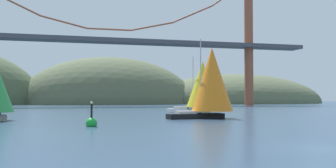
% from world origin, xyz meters
% --- Properties ---
extents(ground_plane, '(360.00, 360.00, 0.00)m').
position_xyz_m(ground_plane, '(0.00, 0.00, 0.00)').
color(ground_plane, '#2D4760').
extents(headland_right, '(78.19, 44.00, 25.00)m').
position_xyz_m(headland_right, '(60.00, 135.00, 0.00)').
color(headland_right, '#5B6647').
rests_on(headland_right, ground_plane).
extents(headland_center, '(69.20, 44.00, 36.69)m').
position_xyz_m(headland_center, '(5.00, 135.00, 0.00)').
color(headland_center, '#5B6647').
rests_on(headland_center, ground_plane).
extents(suspension_bridge, '(125.58, 6.00, 40.34)m').
position_xyz_m(suspension_bridge, '(-0.00, 95.00, 19.65)').
color(suspension_bridge, brown).
rests_on(suspension_bridge, ground_plane).
extents(sailboat_orange_sail, '(9.10, 5.81, 10.39)m').
position_xyz_m(sailboat_orange_sail, '(5.58, 29.56, 4.95)').
color(sailboat_orange_sail, black).
rests_on(sailboat_orange_sail, ground_plane).
extents(sailboat_yellow_sail, '(9.90, 7.72, 10.00)m').
position_xyz_m(sailboat_yellow_sail, '(10.51, 46.24, 4.87)').
color(sailboat_yellow_sail, white).
rests_on(sailboat_yellow_sail, ground_plane).
extents(channel_buoy, '(1.10, 1.10, 2.64)m').
position_xyz_m(channel_buoy, '(-10.67, 19.60, 0.37)').
color(channel_buoy, green).
rests_on(channel_buoy, ground_plane).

